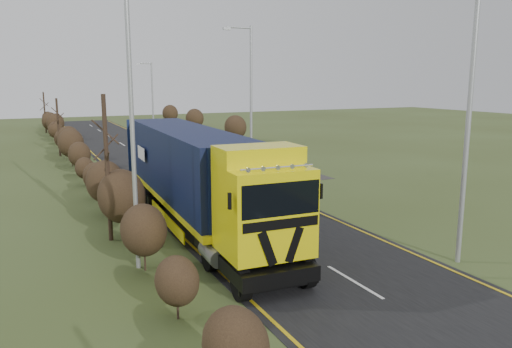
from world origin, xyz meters
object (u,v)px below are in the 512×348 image
at_px(car_red_hatchback, 260,160).
at_px(speed_sign, 299,167).
at_px(car_blue_sedan, 238,153).
at_px(streetlight_near, 466,119).
at_px(lorry, 196,174).

bearing_deg(car_red_hatchback, speed_sign, 103.28).
height_order(car_blue_sedan, streetlight_near, streetlight_near).
bearing_deg(streetlight_near, speed_sign, 85.39).
height_order(lorry, car_red_hatchback, lorry).
bearing_deg(lorry, car_blue_sedan, 63.45).
bearing_deg(lorry, car_red_hatchback, 56.44).
bearing_deg(speed_sign, streetlight_near, -94.61).
bearing_deg(streetlight_near, car_blue_sedan, 85.47).
bearing_deg(car_red_hatchback, streetlight_near, 106.03).
distance_m(car_blue_sedan, speed_sign, 11.41).
distance_m(lorry, streetlight_near, 11.02).
height_order(car_blue_sedan, speed_sign, speed_sign).
distance_m(car_red_hatchback, speed_sign, 8.02).
height_order(lorry, streetlight_near, streetlight_near).
relative_size(car_blue_sedan, speed_sign, 2.23).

